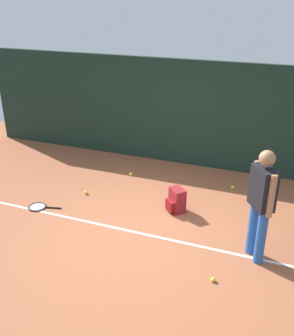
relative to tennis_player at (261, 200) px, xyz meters
The scene contains 10 objects.
ground_plane 2.07m from the tennis_player, behind, with size 12.00×12.00×0.00m, color #9E5638.
back_fence 3.47m from the tennis_player, 121.79° to the left, with size 10.00×0.10×2.32m, color #192D23.
court_line 2.07m from the tennis_player, behind, with size 9.00×0.05×0.00m, color white.
tennis_player is the anchor object (origin of this frame).
tennis_racket 3.94m from the tennis_player, behind, with size 0.64×0.39×0.03m.
backpack 1.84m from the tennis_player, 150.02° to the left, with size 0.38×0.38×0.44m.
tennis_ball_near_player 2.35m from the tennis_player, 107.70° to the left, with size 0.07×0.07×0.07m, color #CCE033.
tennis_ball_by_fence 3.50m from the tennis_player, 165.91° to the left, with size 0.07×0.07×0.07m, color #CCE033.
tennis_ball_mid_court 1.28m from the tennis_player, 120.76° to the right, with size 0.07×0.07×0.07m, color #CCE033.
tennis_ball_far_left 3.49m from the tennis_player, 145.77° to the left, with size 0.07×0.07×0.07m, color #CCE033.
Camera 1 is at (2.01, -4.89, 3.61)m, focal length 41.51 mm.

